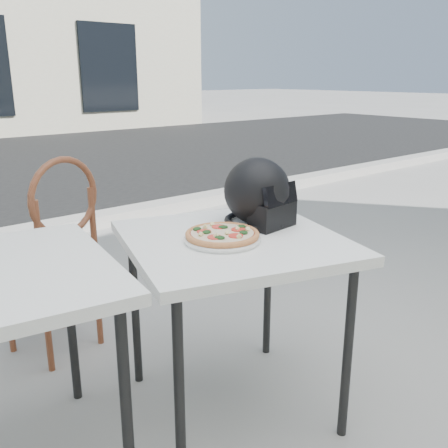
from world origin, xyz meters
TOP-DOWN VIEW (x-y plane):
  - ground at (0.00, 0.00)m, footprint 80.00×80.00m
  - curb at (0.00, 3.00)m, footprint 30.00×0.25m
  - cafe_table_main at (-0.08, 0.07)m, footprint 1.03×1.03m
  - plate at (-0.15, 0.05)m, footprint 0.30×0.30m
  - pizza at (-0.15, 0.05)m, footprint 0.38×0.38m
  - helmet at (0.12, 0.14)m, footprint 0.31×0.32m
  - cafe_chair_main at (-0.47, 0.97)m, footprint 0.49×0.49m

SIDE VIEW (x-z plane):
  - ground at x=0.00m, z-range 0.00..0.00m
  - curb at x=0.00m, z-range 0.00..0.12m
  - cafe_chair_main at x=-0.47m, z-range 0.06..1.10m
  - cafe_table_main at x=-0.08m, z-range 0.32..1.10m
  - plate at x=-0.15m, z-range 0.78..0.80m
  - pizza at x=-0.15m, z-range 0.80..0.83m
  - helmet at x=0.12m, z-range 0.77..1.05m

